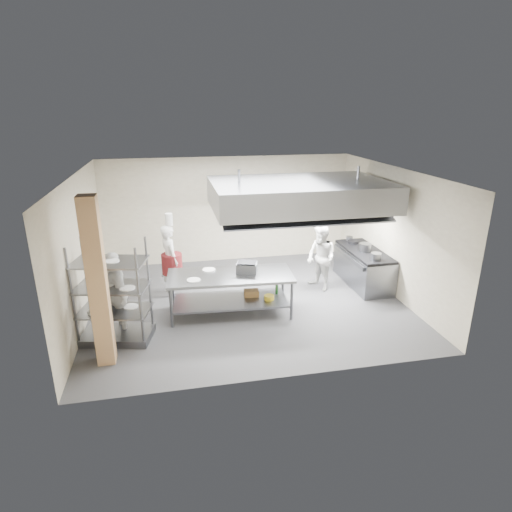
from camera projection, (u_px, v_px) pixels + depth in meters
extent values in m
plane|color=#2E2E30|center=(248.00, 302.00, 9.95)|extent=(7.00, 7.00, 0.00)
plane|color=silver|center=(247.00, 172.00, 8.95)|extent=(7.00, 7.00, 0.00)
plane|color=#ABA188|center=(228.00, 210.00, 12.22)|extent=(7.00, 0.00, 7.00)
plane|color=#ABA188|center=(80.00, 250.00, 8.79)|extent=(0.00, 6.00, 6.00)
plane|color=#ABA188|center=(393.00, 232.00, 10.11)|extent=(0.00, 6.00, 6.00)
cube|color=tan|center=(98.00, 284.00, 7.14)|extent=(0.30, 0.30, 3.00)
cube|color=gray|center=(300.00, 194.00, 9.77)|extent=(4.00, 2.50, 0.60)
cube|color=white|center=(261.00, 210.00, 9.70)|extent=(1.60, 0.12, 0.04)
cube|color=white|center=(336.00, 206.00, 10.04)|extent=(1.60, 0.12, 0.04)
cube|color=gray|center=(290.00, 208.00, 12.41)|extent=(1.50, 0.28, 0.04)
cube|color=gray|center=(230.00, 276.00, 9.13)|extent=(2.72, 1.28, 0.06)
cube|color=slate|center=(231.00, 300.00, 9.32)|extent=(2.50, 1.15, 0.04)
cube|color=slate|center=(363.00, 268.00, 10.85)|extent=(0.80, 2.00, 0.84)
cube|color=black|center=(365.00, 251.00, 10.70)|extent=(0.78, 1.96, 0.06)
imported|color=silver|center=(170.00, 260.00, 10.09)|extent=(0.61, 0.74, 1.73)
imported|color=white|center=(321.00, 258.00, 10.41)|extent=(0.85, 0.95, 1.61)
imported|color=white|center=(116.00, 294.00, 8.29)|extent=(0.75, 1.09, 1.72)
cube|color=slate|center=(247.00, 268.00, 9.20)|extent=(0.51, 0.45, 0.21)
cube|color=brown|center=(251.00, 293.00, 9.48)|extent=(0.34, 0.25, 0.14)
cylinder|color=gray|center=(365.00, 247.00, 10.58)|extent=(0.29, 0.29, 0.20)
cylinder|color=white|center=(114.00, 309.00, 8.17)|extent=(0.28, 0.28, 0.05)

